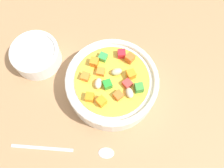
{
  "coord_description": "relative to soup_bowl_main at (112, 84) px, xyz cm",
  "views": [
    {
      "loc": [
        -14.28,
        -9.41,
        45.4
      ],
      "look_at": [
        0.0,
        0.0,
        2.75
      ],
      "focal_mm": 37.28,
      "sensor_mm": 36.0,
      "label": 1
    }
  ],
  "objects": [
    {
      "name": "spoon",
      "position": [
        -14.46,
        -0.64,
        -2.6
      ],
      "size": [
        10.68,
        17.75,
        0.77
      ],
      "rotation": [
        0.0,
        0.0,
        5.22
      ],
      "color": "silver",
      "rests_on": "ground_plane"
    },
    {
      "name": "soup_bowl_main",
      "position": [
        0.0,
        0.0,
        0.0
      ],
      "size": [
        17.92,
        17.92,
        6.69
      ],
      "color": "white",
      "rests_on": "ground_plane"
    },
    {
      "name": "side_bowl_small",
      "position": [
        -3.15,
        17.12,
        -0.74
      ],
      "size": [
        10.13,
        10.13,
        4.3
      ],
      "color": "white",
      "rests_on": "ground_plane"
    },
    {
      "name": "ground_plane",
      "position": [
        -0.0,
        0.0,
        -3.96
      ],
      "size": [
        140.0,
        140.0,
        2.0
      ],
      "primitive_type": "cube",
      "color": "#9E754F"
    }
  ]
}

